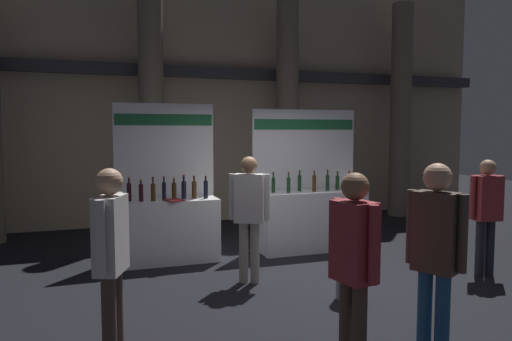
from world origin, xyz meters
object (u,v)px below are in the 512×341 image
(visitor_0, at_px, (111,251))
(visitor_1, at_px, (249,209))
(exhibitor_booth_0, at_px, (169,222))
(exhibitor_booth_1, at_px, (311,214))
(trash_bin, at_px, (350,276))
(visitor_3, at_px, (435,248))
(visitor_2, at_px, (354,257))
(visitor_4, at_px, (486,207))

(visitor_0, relative_size, visitor_1, 1.01)
(exhibitor_booth_0, distance_m, visitor_0, 3.46)
(exhibitor_booth_1, xyz_separation_m, trash_bin, (-0.64, -2.43, -0.33))
(exhibitor_booth_1, height_order, trash_bin, exhibitor_booth_1)
(visitor_0, distance_m, visitor_3, 2.77)
(visitor_2, xyz_separation_m, visitor_3, (0.74, -0.08, 0.03))
(visitor_1, height_order, visitor_4, visitor_1)
(trash_bin, bearing_deg, visitor_4, 5.75)
(visitor_3, bearing_deg, trash_bin, -33.91)
(exhibitor_booth_0, xyz_separation_m, exhibitor_booth_1, (2.45, -0.05, 0.00))
(visitor_2, bearing_deg, visitor_4, -70.88)
(exhibitor_booth_1, height_order, visitor_2, exhibitor_booth_1)
(exhibitor_booth_1, distance_m, visitor_4, 2.79)
(visitor_3, relative_size, visitor_4, 1.08)
(visitor_1, bearing_deg, visitor_4, -165.77)
(visitor_1, height_order, visitor_3, visitor_3)
(exhibitor_booth_0, bearing_deg, visitor_4, -28.63)
(exhibitor_booth_0, height_order, visitor_2, exhibitor_booth_0)
(exhibitor_booth_0, distance_m, trash_bin, 3.09)
(exhibitor_booth_0, height_order, visitor_4, exhibitor_booth_0)
(exhibitor_booth_1, bearing_deg, visitor_2, -111.04)
(exhibitor_booth_1, height_order, visitor_1, exhibitor_booth_1)
(visitor_3, bearing_deg, exhibitor_booth_0, -6.44)
(exhibitor_booth_0, xyz_separation_m, visitor_3, (1.61, -4.23, 0.44))
(visitor_0, height_order, visitor_4, visitor_0)
(visitor_1, height_order, visitor_2, visitor_2)
(exhibitor_booth_0, bearing_deg, trash_bin, -53.83)
(visitor_0, bearing_deg, trash_bin, -52.35)
(exhibitor_booth_0, xyz_separation_m, visitor_1, (0.86, -1.46, 0.40))
(trash_bin, height_order, visitor_4, visitor_4)
(exhibitor_booth_1, relative_size, visitor_3, 1.36)
(exhibitor_booth_1, xyz_separation_m, visitor_1, (-1.59, -1.41, 0.39))
(visitor_1, bearing_deg, visitor_3, 133.02)
(exhibitor_booth_0, relative_size, visitor_2, 1.45)
(exhibitor_booth_0, xyz_separation_m, trash_bin, (1.82, -2.48, -0.33))
(exhibitor_booth_1, distance_m, visitor_3, 4.28)
(trash_bin, distance_m, visitor_0, 3.01)
(visitor_2, bearing_deg, exhibitor_booth_0, 0.71)
(exhibitor_booth_0, height_order, visitor_0, exhibitor_booth_0)
(visitor_0, xyz_separation_m, visitor_1, (1.85, 1.82, -0.01))
(trash_bin, height_order, visitor_0, visitor_0)
(visitor_0, distance_m, visitor_1, 2.59)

